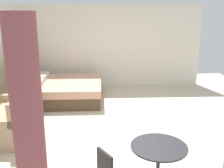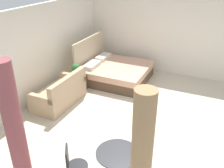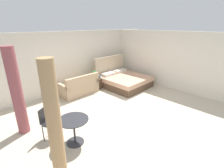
{
  "view_description": "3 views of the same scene",
  "coord_description": "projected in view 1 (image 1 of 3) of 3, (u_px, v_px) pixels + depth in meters",
  "views": [
    {
      "loc": [
        -5.16,
        0.32,
        2.35
      ],
      "look_at": [
        0.23,
        0.08,
        0.85
      ],
      "focal_mm": 41.82,
      "sensor_mm": 36.0,
      "label": 1
    },
    {
      "loc": [
        -5.1,
        -1.67,
        3.54
      ],
      "look_at": [
        0.24,
        0.78,
        0.64
      ],
      "focal_mm": 39.6,
      "sensor_mm": 36.0,
      "label": 2
    },
    {
      "loc": [
        -3.94,
        -3.51,
        2.84
      ],
      "look_at": [
        -0.11,
        0.31,
        0.87
      ],
      "focal_mm": 26.39,
      "sensor_mm": 36.0,
      "label": 3
    }
  ],
  "objects": [
    {
      "name": "balcony_table",
      "position": [
        158.0,
        160.0,
        3.42
      ],
      "size": [
        0.74,
        0.74,
        0.68
      ],
      "color": "#2D2D33",
      "rests_on": "ground"
    },
    {
      "name": "bed",
      "position": [
        61.0,
        89.0,
        7.19
      ],
      "size": [
        1.96,
        2.05,
        1.34
      ],
      "color": "brown",
      "rests_on": "ground"
    },
    {
      "name": "ground_plane",
      "position": [
        116.0,
        125.0,
        5.62
      ],
      "size": [
        9.32,
        8.75,
        0.02
      ],
      "primitive_type": "cube",
      "color": "beige"
    },
    {
      "name": "curtain_right",
      "position": [
        30.0,
        141.0,
        2.45
      ],
      "size": [
        0.29,
        0.29,
        2.36
      ],
      "color": "#994C51",
      "rests_on": "ground"
    },
    {
      "name": "vase",
      "position": [
        27.0,
        91.0,
        6.14
      ],
      "size": [
        0.14,
        0.14,
        0.14
      ],
      "color": "slate",
      "rests_on": "nightstand"
    },
    {
      "name": "wall_right",
      "position": [
        110.0,
        46.0,
        8.31
      ],
      "size": [
        0.12,
        5.75,
        2.58
      ],
      "primitive_type": "cube",
      "color": "silver",
      "rests_on": "ground"
    },
    {
      "name": "couch",
      "position": [
        11.0,
        119.0,
        5.18
      ],
      "size": [
        1.59,
        0.82,
        0.88
      ],
      "color": "tan",
      "rests_on": "ground"
    },
    {
      "name": "nightstand",
      "position": [
        26.0,
        105.0,
        6.1
      ],
      "size": [
        0.49,
        0.41,
        0.48
      ],
      "color": "#473323",
      "rests_on": "ground"
    },
    {
      "name": "potted_plant",
      "position": [
        21.0,
        88.0,
        5.88
      ],
      "size": [
        0.26,
        0.26,
        0.4
      ],
      "color": "brown",
      "rests_on": "nightstand"
    }
  ]
}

